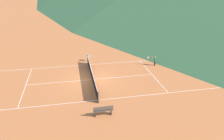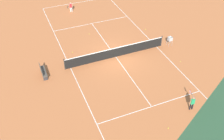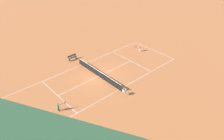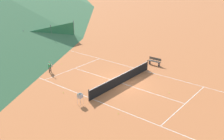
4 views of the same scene
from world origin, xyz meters
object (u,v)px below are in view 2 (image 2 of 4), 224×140
(player_near_service, at_px, (71,7))
(tennis_ball_by_net_left, at_px, (181,61))
(tennis_ball_alley_left, at_px, (89,34))
(tennis_net, at_px, (116,52))
(ball_hopper, at_px, (170,39))
(player_near_baseline, at_px, (192,102))
(tennis_ball_service_box, at_px, (72,52))
(tennis_ball_alley_right, at_px, (146,29))
(courtside_bench, at_px, (43,71))
(tennis_ball_by_net_right, at_px, (168,128))

(player_near_service, height_order, tennis_ball_by_net_left, player_near_service)
(tennis_ball_by_net_left, distance_m, tennis_ball_alley_left, 9.30)
(tennis_ball_by_net_left, height_order, tennis_ball_alley_left, same)
(tennis_net, bearing_deg, ball_hopper, 177.34)
(tennis_ball_alley_left, bearing_deg, tennis_net, 101.75)
(player_near_service, bearing_deg, tennis_ball_alley_left, 93.69)
(player_near_baseline, xyz_separation_m, tennis_ball_alley_left, (3.35, -12.10, -0.65))
(player_near_service, height_order, tennis_ball_service_box, player_near_service)
(tennis_ball_alley_right, bearing_deg, tennis_ball_service_box, 7.52)
(tennis_net, height_order, ball_hopper, tennis_net)
(tennis_ball_alley_right, bearing_deg, courtside_bench, 16.53)
(ball_hopper, bearing_deg, tennis_ball_by_net_right, 57.51)
(player_near_service, bearing_deg, ball_hopper, 123.09)
(player_near_baseline, height_order, tennis_ball_by_net_left, player_near_baseline)
(tennis_net, height_order, player_near_baseline, player_near_baseline)
(tennis_net, distance_m, tennis_ball_alley_left, 4.62)
(tennis_ball_by_net_left, bearing_deg, player_near_service, -64.11)
(tennis_net, bearing_deg, courtside_bench, 1.16)
(tennis_ball_by_net_right, bearing_deg, tennis_ball_alley_right, -111.52)
(tennis_net, xyz_separation_m, player_near_service, (1.28, -9.86, 0.14))
(courtside_bench, bearing_deg, tennis_ball_by_net_left, 166.66)
(tennis_ball_alley_right, height_order, tennis_ball_service_box, same)
(tennis_ball_alley_right, xyz_separation_m, ball_hopper, (-0.67, 3.38, 0.63))
(player_near_baseline, distance_m, ball_hopper, 7.90)
(player_near_baseline, bearing_deg, tennis_ball_alley_right, -101.71)
(tennis_ball_by_net_left, xyz_separation_m, courtside_bench, (11.20, -2.66, 0.42))
(player_near_service, bearing_deg, courtside_bench, 63.13)
(player_near_service, xyz_separation_m, tennis_ball_by_net_right, (-1.34, 18.35, -0.61))
(tennis_ball_alley_left, relative_size, courtside_bench, 0.04)
(tennis_ball_alley_left, bearing_deg, tennis_ball_alley_right, 166.21)
(tennis_ball_by_net_right, distance_m, courtside_bench, 10.54)
(tennis_net, xyz_separation_m, tennis_ball_alley_right, (-4.64, -3.13, -0.47))
(courtside_bench, bearing_deg, tennis_ball_alley_right, -163.47)
(tennis_ball_service_box, bearing_deg, courtside_bench, 36.27)
(tennis_ball_by_net_right, height_order, courtside_bench, courtside_bench)
(tennis_ball_by_net_left, height_order, courtside_bench, courtside_bench)
(tennis_net, relative_size, tennis_ball_alley_left, 139.09)
(tennis_net, relative_size, tennis_ball_service_box, 139.09)
(tennis_ball_service_box, bearing_deg, tennis_ball_by_net_right, 107.80)
(tennis_net, distance_m, tennis_ball_alley_right, 5.61)
(player_near_baseline, height_order, tennis_ball_service_box, player_near_baseline)
(tennis_ball_by_net_left, distance_m, courtside_bench, 11.52)
(ball_hopper, height_order, courtside_bench, ball_hopper)
(player_near_service, distance_m, tennis_ball_service_box, 8.08)
(tennis_ball_by_net_left, xyz_separation_m, tennis_ball_service_box, (8.20, -4.86, 0.00))
(tennis_net, xyz_separation_m, tennis_ball_by_net_right, (-0.05, 8.49, -0.47))
(player_near_service, distance_m, courtside_bench, 11.20)
(tennis_ball_by_net_right, height_order, tennis_ball_service_box, same)
(tennis_ball_alley_right, distance_m, tennis_ball_by_net_left, 5.92)
(ball_hopper, bearing_deg, courtside_bench, -0.58)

